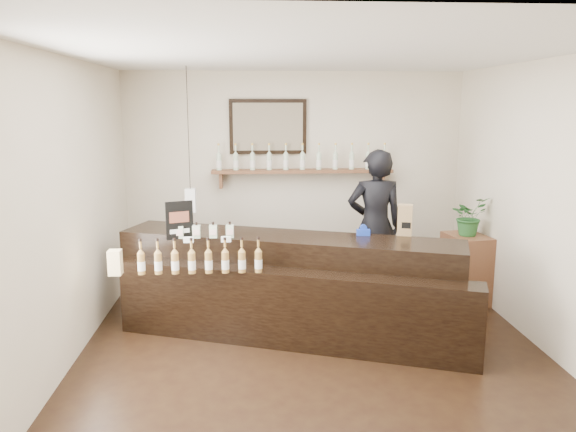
{
  "coord_description": "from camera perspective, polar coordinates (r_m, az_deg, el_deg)",
  "views": [
    {
      "loc": [
        -0.57,
        -5.03,
        2.36
      ],
      "look_at": [
        -0.2,
        0.7,
        1.22
      ],
      "focal_mm": 35.0,
      "sensor_mm": 36.0,
      "label": 1
    }
  ],
  "objects": [
    {
      "name": "shopkeeper",
      "position": [
        6.87,
        8.85,
        0.04
      ],
      "size": [
        0.78,
        0.53,
        2.09
      ],
      "primitive_type": "imported",
      "rotation": [
        0.0,
        0.0,
        3.11
      ],
      "color": "black",
      "rests_on": "ground"
    },
    {
      "name": "paper_bag",
      "position": [
        6.01,
        11.79,
        -0.39
      ],
      "size": [
        0.18,
        0.15,
        0.33
      ],
      "color": "olive",
      "rests_on": "counter"
    },
    {
      "name": "promo_sign",
      "position": [
        5.81,
        -10.97,
        -0.42
      ],
      "size": [
        0.27,
        0.12,
        0.39
      ],
      "color": "black",
      "rests_on": "counter"
    },
    {
      "name": "side_cabinet",
      "position": [
        7.15,
        17.59,
        -5.12
      ],
      "size": [
        0.51,
        0.63,
        0.83
      ],
      "color": "#59311E",
      "rests_on": "ground"
    },
    {
      "name": "ground",
      "position": [
        5.58,
        2.56,
        -13.82
      ],
      "size": [
        5.0,
        5.0,
        0.0
      ],
      "primitive_type": "plane",
      "color": "black",
      "rests_on": "ground"
    },
    {
      "name": "counter",
      "position": [
        5.91,
        0.04,
        -7.37
      ],
      "size": [
        3.64,
        2.13,
        1.18
      ],
      "color": "black",
      "rests_on": "ground"
    },
    {
      "name": "room_shell",
      "position": [
        5.1,
        2.73,
        3.79
      ],
      "size": [
        5.0,
        5.0,
        5.0
      ],
      "color": "beige",
      "rests_on": "ground"
    },
    {
      "name": "tape_dispenser",
      "position": [
        5.94,
        7.65,
        -1.54
      ],
      "size": [
        0.14,
        0.06,
        0.12
      ],
      "color": "#1939B2",
      "rests_on": "counter"
    },
    {
      "name": "potted_plant",
      "position": [
        7.0,
        17.91,
        -0.01
      ],
      "size": [
        0.54,
        0.51,
        0.47
      ],
      "primitive_type": "imported",
      "rotation": [
        0.0,
        0.0,
        0.46
      ],
      "color": "#255C27",
      "rests_on": "side_cabinet"
    },
    {
      "name": "back_wall_decor",
      "position": [
        7.44,
        -0.49,
        6.56
      ],
      "size": [
        2.66,
        0.96,
        1.69
      ],
      "color": "#59311E",
      "rests_on": "ground"
    }
  ]
}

